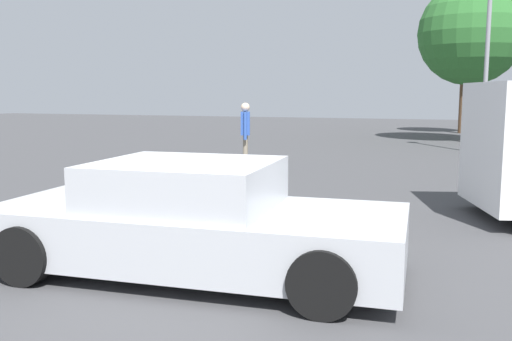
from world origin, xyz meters
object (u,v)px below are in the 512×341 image
at_px(dog, 374,219).
at_px(light_post_near, 489,25).
at_px(pedestrian, 245,129).
at_px(sedan_foreground, 193,222).

xyz_separation_m(dog, light_post_near, (1.84, 12.30, 3.94)).
bearing_deg(light_post_near, pedestrian, -136.31).
relative_size(sedan_foreground, dog, 7.21).
height_order(sedan_foreground, pedestrian, pedestrian).
xyz_separation_m(sedan_foreground, light_post_near, (3.52, 14.58, 3.62)).
relative_size(sedan_foreground, light_post_near, 0.76).
bearing_deg(pedestrian, light_post_near, 24.33).
distance_m(dog, pedestrian, 7.77).
xyz_separation_m(pedestrian, light_post_near, (6.19, 5.91, 3.15)).
bearing_deg(sedan_foreground, dog, 50.20).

